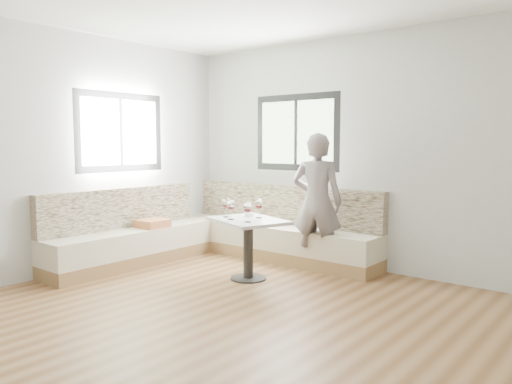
# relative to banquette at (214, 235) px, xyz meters

# --- Properties ---
(room) EXTENTS (5.01, 5.01, 2.81)m
(room) POSITION_rel_banquette_xyz_m (1.51, -1.56, 1.08)
(room) COLOR brown
(room) RESTS_ON ground
(banquette) EXTENTS (2.90, 2.80, 0.95)m
(banquette) POSITION_rel_banquette_xyz_m (0.00, 0.00, 0.00)
(banquette) COLOR brown
(banquette) RESTS_ON ground
(table) EXTENTS (0.99, 0.88, 0.68)m
(table) POSITION_rel_banquette_xyz_m (0.91, -0.39, 0.18)
(table) COLOR black
(table) RESTS_ON ground
(person) EXTENTS (0.69, 0.56, 1.64)m
(person) POSITION_rel_banquette_xyz_m (1.29, 0.43, 0.49)
(person) COLOR slate
(person) RESTS_ON ground
(olive_ramekin) EXTENTS (0.10, 0.10, 0.04)m
(olive_ramekin) POSITION_rel_banquette_xyz_m (0.78, -0.23, 0.37)
(olive_ramekin) COLOR white
(olive_ramekin) RESTS_ON table
(wine_glass_a) EXTENTS (0.10, 0.10, 0.22)m
(wine_glass_a) POSITION_rel_banquette_xyz_m (0.61, -0.43, 0.50)
(wine_glass_a) COLOR white
(wine_glass_a) RESTS_ON table
(wine_glass_b) EXTENTS (0.10, 0.10, 0.22)m
(wine_glass_b) POSITION_rel_banquette_xyz_m (0.79, -0.54, 0.50)
(wine_glass_b) COLOR white
(wine_glass_b) RESTS_ON table
(wine_glass_c) EXTENTS (0.10, 0.10, 0.22)m
(wine_glass_c) POSITION_rel_banquette_xyz_m (1.05, -0.56, 0.50)
(wine_glass_c) COLOR white
(wine_glass_c) RESTS_ON table
(wine_glass_d) EXTENTS (0.10, 0.10, 0.22)m
(wine_glass_d) POSITION_rel_banquette_xyz_m (0.95, -0.25, 0.50)
(wine_glass_d) COLOR white
(wine_glass_d) RESTS_ON table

